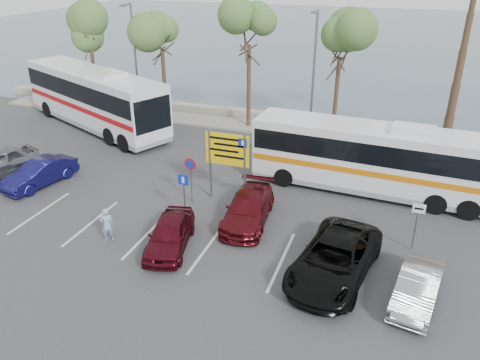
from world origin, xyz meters
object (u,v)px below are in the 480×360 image
(car_blue, at_px, (40,173))
(pedestrian_near, at_px, (107,225))
(coach_bus_right, at_px, (371,160))
(street_lamp_left, at_px, (135,55))
(suv_black, at_px, (335,259))
(pedestrian_far, at_px, (441,186))
(direction_sign, at_px, (227,155))
(street_lamp_right, at_px, (314,68))
(car_maroon, at_px, (248,209))
(car_silver_b, at_px, (418,286))
(coach_bus_left, at_px, (94,100))
(car_red, at_px, (170,234))

(car_blue, bearing_deg, pedestrian_near, -17.10)
(coach_bus_right, relative_size, car_blue, 2.95)
(street_lamp_left, bearing_deg, suv_black, -41.01)
(pedestrian_near, height_order, pedestrian_far, pedestrian_far)
(direction_sign, relative_size, pedestrian_far, 2.10)
(street_lamp_right, height_order, suv_black, street_lamp_right)
(car_maroon, relative_size, pedestrian_far, 2.69)
(direction_sign, relative_size, car_silver_b, 0.94)
(street_lamp_left, xyz_separation_m, pedestrian_near, (7.50, -15.52, -3.82))
(coach_bus_left, bearing_deg, street_lamp_right, 11.61)
(street_lamp_right, relative_size, car_silver_b, 2.10)
(direction_sign, xyz_separation_m, car_silver_b, (9.00, -4.94, -1.80))
(car_blue, relative_size, car_silver_b, 1.07)
(street_lamp_left, xyz_separation_m, coach_bus_left, (-1.70, -3.02, -2.63))
(car_red, distance_m, car_silver_b, 9.75)
(coach_bus_right, distance_m, car_blue, 17.27)
(street_lamp_left, xyz_separation_m, direction_sign, (11.00, -10.32, -2.17))
(car_red, distance_m, suv_black, 6.76)
(street_lamp_right, distance_m, car_blue, 17.43)
(street_lamp_left, height_order, car_blue, street_lamp_left)
(coach_bus_right, xyz_separation_m, suv_black, (-0.50, -7.76, -0.96))
(street_lamp_right, distance_m, car_silver_b, 17.25)
(car_red, bearing_deg, coach_bus_right, 35.27)
(street_lamp_right, relative_size, pedestrian_near, 5.14)
(pedestrian_near, bearing_deg, pedestrian_far, 173.92)
(coach_bus_left, height_order, car_maroon, coach_bus_left)
(pedestrian_far, bearing_deg, coach_bus_right, 78.54)
(street_lamp_right, bearing_deg, street_lamp_left, 180.00)
(direction_sign, relative_size, car_blue, 0.88)
(car_silver_b, bearing_deg, coach_bus_right, 116.85)
(street_lamp_right, height_order, car_blue, street_lamp_right)
(street_lamp_right, xyz_separation_m, pedestrian_near, (-5.50, -15.52, -3.82))
(coach_bus_right, bearing_deg, coach_bus_left, 168.23)
(car_red, bearing_deg, car_maroon, 39.37)
(coach_bus_right, relative_size, suv_black, 2.19)
(pedestrian_near, bearing_deg, car_blue, -66.56)
(direction_sign, distance_m, pedestrian_far, 10.64)
(car_silver_b, height_order, pedestrian_far, pedestrian_far)
(car_blue, xyz_separation_m, pedestrian_far, (20.00, 5.00, 0.18))
(car_red, bearing_deg, street_lamp_right, 66.79)
(direction_sign, height_order, car_silver_b, direction_sign)
(car_red, bearing_deg, car_blue, 148.57)
(car_blue, xyz_separation_m, car_maroon, (11.65, 0.00, -0.01))
(street_lamp_right, distance_m, car_red, 15.86)
(street_lamp_right, bearing_deg, car_red, -100.32)
(car_red, xyz_separation_m, car_silver_b, (9.75, -0.14, -0.03))
(car_silver_b, relative_size, pedestrian_far, 2.23)
(street_lamp_left, bearing_deg, street_lamp_right, 0.00)
(coach_bus_right, relative_size, car_maroon, 2.62)
(street_lamp_left, distance_m, car_blue, 12.68)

